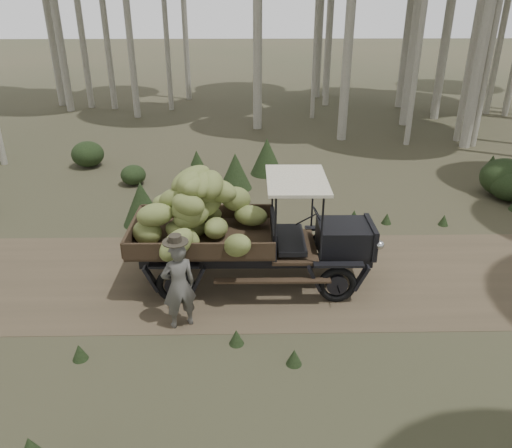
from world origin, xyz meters
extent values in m
plane|color=#473D2B|center=(0.00, 0.00, 0.00)|extent=(120.00, 120.00, 0.00)
cube|color=brown|center=(0.00, 0.00, 0.00)|extent=(70.00, 4.00, 0.01)
cube|color=black|center=(0.31, -0.13, 1.04)|extent=(1.05, 1.00, 0.57)
cube|color=black|center=(0.88, -0.14, 1.04)|extent=(0.11, 1.04, 0.64)
cube|color=black|center=(-1.15, -0.12, 1.14)|extent=(0.10, 1.45, 0.57)
cube|color=#38281C|center=(-2.60, -0.11, 1.04)|extent=(2.92, 1.89, 0.08)
cube|color=#38281C|center=(-2.59, 0.83, 1.23)|extent=(2.91, 0.09, 0.33)
cube|color=#38281C|center=(-2.61, -1.04, 1.23)|extent=(2.91, 0.09, 0.33)
cube|color=#38281C|center=(-4.06, -0.10, 1.23)|extent=(0.08, 1.87, 0.33)
cube|color=beige|center=(-0.70, -0.13, 2.31)|extent=(1.21, 1.78, 0.06)
cube|color=black|center=(-1.51, 0.28, 0.64)|extent=(4.78, 0.15, 0.19)
cube|color=black|center=(-1.52, -0.51, 0.64)|extent=(4.78, 0.15, 0.19)
torus|color=black|center=(0.10, 0.70, 0.39)|extent=(0.79, 0.15, 0.79)
torus|color=black|center=(0.09, -0.96, 0.39)|extent=(0.79, 0.15, 0.79)
torus|color=black|center=(-3.11, 0.73, 0.39)|extent=(0.79, 0.15, 0.79)
torus|color=black|center=(-3.13, -0.94, 0.39)|extent=(0.79, 0.15, 0.79)
sphere|color=beige|center=(0.96, 0.33, 1.09)|extent=(0.19, 0.19, 0.19)
sphere|color=beige|center=(0.96, -0.61, 1.09)|extent=(0.19, 0.19, 0.19)
ellipsoid|color=olive|center=(-2.33, -0.23, 1.32)|extent=(0.69, 0.90, 0.63)
ellipsoid|color=olive|center=(-2.80, -0.29, 1.64)|extent=(0.99, 0.84, 0.67)
ellipsoid|color=olive|center=(-2.28, 0.12, 2.00)|extent=(0.97, 0.75, 0.58)
ellipsoid|color=olive|center=(-2.72, -0.14, 2.21)|extent=(0.66, 0.98, 0.58)
ellipsoid|color=olive|center=(-2.90, -0.03, 1.27)|extent=(0.90, 0.58, 0.64)
ellipsoid|color=olive|center=(-3.30, 0.32, 1.60)|extent=(1.02, 0.80, 0.71)
ellipsoid|color=olive|center=(-3.17, -0.09, 1.90)|extent=(0.92, 0.74, 0.67)
ellipsoid|color=olive|center=(-2.58, -0.14, 2.23)|extent=(0.49, 0.81, 0.60)
ellipsoid|color=olive|center=(-1.62, 0.30, 1.35)|extent=(0.79, 0.53, 0.49)
ellipsoid|color=olive|center=(-2.47, 0.14, 1.70)|extent=(0.74, 1.00, 0.52)
ellipsoid|color=olive|center=(-2.66, -0.01, 2.00)|extent=(0.86, 0.56, 0.62)
ellipsoid|color=olive|center=(-2.80, -0.08, 2.22)|extent=(0.78, 1.07, 0.73)
ellipsoid|color=olive|center=(-2.63, 0.57, 1.33)|extent=(0.92, 0.68, 0.38)
ellipsoid|color=olive|center=(-3.52, -0.38, 1.69)|extent=(0.83, 0.53, 0.57)
ellipsoid|color=olive|center=(-2.62, 0.05, 1.97)|extent=(0.85, 0.42, 0.57)
ellipsoid|color=olive|center=(-2.82, 0.05, 2.28)|extent=(1.07, 0.89, 0.71)
ellipsoid|color=olive|center=(-2.99, -0.42, 1.26)|extent=(0.99, 0.83, 0.64)
ellipsoid|color=olive|center=(-1.93, 0.50, 1.66)|extent=(0.98, 1.08, 0.79)
ellipsoid|color=olive|center=(-2.83, -0.45, 1.94)|extent=(0.78, 0.51, 0.60)
ellipsoid|color=olive|center=(-2.42, -0.03, 2.19)|extent=(0.55, 0.86, 0.71)
ellipsoid|color=olive|center=(-3.73, -0.30, 1.26)|extent=(0.90, 0.87, 0.61)
ellipsoid|color=olive|center=(-2.89, -0.36, 1.71)|extent=(0.82, 0.56, 0.62)
ellipsoid|color=olive|center=(-3.03, -1.09, 1.39)|extent=(0.99, 0.93, 0.79)
ellipsoid|color=olive|center=(-1.88, -1.10, 1.37)|extent=(0.84, 0.94, 0.73)
imported|color=#53514C|center=(-2.94, -1.69, 0.87)|extent=(0.74, 0.63, 1.73)
cylinder|color=#302B21|center=(-2.94, -1.69, 1.76)|extent=(0.61, 0.61, 0.02)
cylinder|color=#302B21|center=(-2.94, -1.69, 1.81)|extent=(0.30, 0.30, 0.14)
cone|color=#233319|center=(6.71, 6.77, 0.32)|extent=(0.57, 0.57, 0.64)
ellipsoid|color=#233319|center=(-3.36, 6.00, 0.24)|extent=(0.59, 0.59, 0.47)
cone|color=#233319|center=(-2.06, 5.47, 0.58)|extent=(1.04, 1.04, 1.15)
ellipsoid|color=#233319|center=(-7.33, 7.72, 0.46)|extent=(1.13, 1.13, 0.90)
cone|color=#233319|center=(-4.49, 2.85, 0.60)|extent=(1.07, 1.07, 1.19)
ellipsoid|color=#233319|center=(-5.36, 5.86, 0.33)|extent=(0.80, 0.80, 0.64)
cone|color=#233319|center=(-3.25, 5.69, 0.22)|extent=(0.39, 0.39, 0.43)
cone|color=#233319|center=(-3.50, 7.86, 0.26)|extent=(0.48, 0.48, 0.53)
cone|color=#233319|center=(-3.78, 5.70, 0.27)|extent=(0.48, 0.48, 0.53)
ellipsoid|color=#233319|center=(6.10, 4.69, 0.58)|extent=(1.42, 1.42, 1.14)
cone|color=#233319|center=(-1.02, 6.84, 0.62)|extent=(1.12, 1.12, 1.24)
ellipsoid|color=#233319|center=(6.12, 4.31, 0.48)|extent=(1.17, 1.17, 0.94)
cone|color=#233319|center=(2.07, 2.73, 0.15)|extent=(0.27, 0.27, 0.30)
cone|color=#233319|center=(-3.22, 2.52, 0.15)|extent=(0.27, 0.27, 0.30)
cone|color=#233319|center=(-3.02, 2.69, 0.15)|extent=(0.27, 0.27, 0.30)
cone|color=#233319|center=(-0.92, -2.81, 0.15)|extent=(0.27, 0.27, 0.30)
cone|color=#233319|center=(-4.56, -2.62, 0.15)|extent=(0.27, 0.27, 0.30)
cone|color=#233319|center=(-4.72, 2.36, 0.15)|extent=(0.27, 0.27, 0.30)
cone|color=#233319|center=(-4.15, 2.31, 0.15)|extent=(0.27, 0.27, 0.30)
cone|color=#233319|center=(0.63, 2.30, 0.15)|extent=(0.27, 0.27, 0.30)
cone|color=#233319|center=(1.23, 2.96, 0.15)|extent=(0.27, 0.27, 0.30)
cone|color=#233319|center=(-2.93, 2.71, 0.15)|extent=(0.27, 0.27, 0.30)
cone|color=#233319|center=(0.68, 2.49, 0.15)|extent=(0.27, 0.27, 0.30)
cone|color=#233319|center=(-1.90, -2.27, 0.15)|extent=(0.27, 0.27, 0.30)
cone|color=#233319|center=(-3.93, 2.29, 0.15)|extent=(0.27, 0.27, 0.30)
cone|color=#233319|center=(3.56, 2.60, 0.15)|extent=(0.27, 0.27, 0.30)
camera|label=1|loc=(-1.69, -9.41, 5.71)|focal=35.00mm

